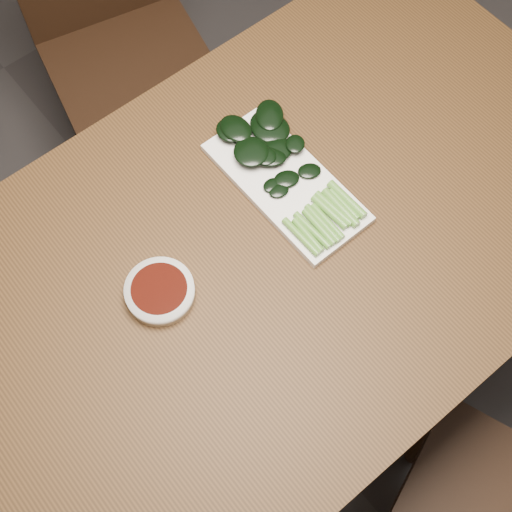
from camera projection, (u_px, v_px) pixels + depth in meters
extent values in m
plane|color=#302D2D|center=(260.00, 373.00, 1.90)|extent=(6.00, 6.00, 0.00)
cube|color=#452B13|center=(263.00, 253.00, 1.24)|extent=(1.40, 0.80, 0.04)
cylinder|color=#452B13|center=(368.00, 86.00, 1.86)|extent=(0.05, 0.05, 0.71)
cube|color=black|center=(131.00, 68.00, 1.80)|extent=(0.47, 0.47, 0.04)
cylinder|color=black|center=(110.00, 190.00, 1.90)|extent=(0.04, 0.04, 0.41)
cylinder|color=black|center=(222.00, 144.00, 1.97)|extent=(0.04, 0.04, 0.41)
cylinder|color=black|center=(69.00, 101.00, 2.03)|extent=(0.04, 0.04, 0.41)
cylinder|color=black|center=(175.00, 61.00, 2.09)|extent=(0.04, 0.04, 0.41)
cylinder|color=black|center=(429.00, 440.00, 1.62)|extent=(0.04, 0.04, 0.41)
cylinder|color=white|center=(160.00, 292.00, 1.17)|extent=(0.11, 0.11, 0.03)
cylinder|color=#3D0D05|center=(159.00, 289.00, 1.16)|extent=(0.09, 0.09, 0.00)
cube|color=white|center=(286.00, 183.00, 1.27)|extent=(0.14, 0.31, 0.01)
cylinder|color=#5C9734|center=(301.00, 237.00, 1.21)|extent=(0.01, 0.09, 0.01)
cylinder|color=#5C9734|center=(308.00, 235.00, 1.21)|extent=(0.02, 0.08, 0.01)
cylinder|color=#5C9734|center=(312.00, 230.00, 1.21)|extent=(0.01, 0.09, 0.01)
cylinder|color=#5C9734|center=(319.00, 227.00, 1.21)|extent=(0.02, 0.08, 0.01)
cylinder|color=#5C9734|center=(322.00, 223.00, 1.22)|extent=(0.01, 0.09, 0.01)
cylinder|color=#5C9734|center=(327.00, 221.00, 1.22)|extent=(0.01, 0.08, 0.01)
cylinder|color=#5C9734|center=(330.00, 212.00, 1.23)|extent=(0.02, 0.08, 0.01)
cylinder|color=#5C9734|center=(334.00, 209.00, 1.23)|extent=(0.02, 0.08, 0.01)
cylinder|color=#5C9734|center=(341.00, 208.00, 1.23)|extent=(0.02, 0.09, 0.02)
cylinder|color=#5C9734|center=(344.00, 205.00, 1.23)|extent=(0.01, 0.07, 0.01)
cylinder|color=#5C9734|center=(347.00, 199.00, 1.24)|extent=(0.02, 0.09, 0.02)
ellipsoid|color=black|center=(266.00, 156.00, 1.26)|extent=(0.05, 0.05, 0.01)
ellipsoid|color=black|center=(267.00, 124.00, 1.30)|extent=(0.07, 0.07, 0.01)
ellipsoid|color=black|center=(277.00, 149.00, 1.28)|extent=(0.07, 0.06, 0.01)
ellipsoid|color=black|center=(266.00, 156.00, 1.27)|extent=(0.08, 0.08, 0.01)
ellipsoid|color=black|center=(251.00, 152.00, 1.26)|extent=(0.09, 0.09, 0.01)
ellipsoid|color=black|center=(237.00, 134.00, 1.30)|extent=(0.04, 0.05, 0.01)
ellipsoid|color=black|center=(270.00, 115.00, 1.30)|extent=(0.08, 0.09, 0.01)
ellipsoid|color=black|center=(231.00, 130.00, 1.29)|extent=(0.06, 0.06, 0.01)
ellipsoid|color=black|center=(236.00, 128.00, 1.29)|extent=(0.05, 0.07, 0.01)
ellipsoid|color=black|center=(270.00, 128.00, 1.30)|extent=(0.08, 0.09, 0.01)
ellipsoid|color=black|center=(295.00, 144.00, 1.28)|extent=(0.05, 0.05, 0.01)
ellipsoid|color=black|center=(252.00, 147.00, 1.28)|extent=(0.05, 0.05, 0.01)
ellipsoid|color=black|center=(271.00, 185.00, 1.25)|extent=(0.04, 0.03, 0.01)
ellipsoid|color=black|center=(309.00, 171.00, 1.26)|extent=(0.05, 0.05, 0.01)
ellipsoid|color=black|center=(279.00, 191.00, 1.25)|extent=(0.04, 0.04, 0.01)
ellipsoid|color=black|center=(287.00, 179.00, 1.26)|extent=(0.06, 0.05, 0.01)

